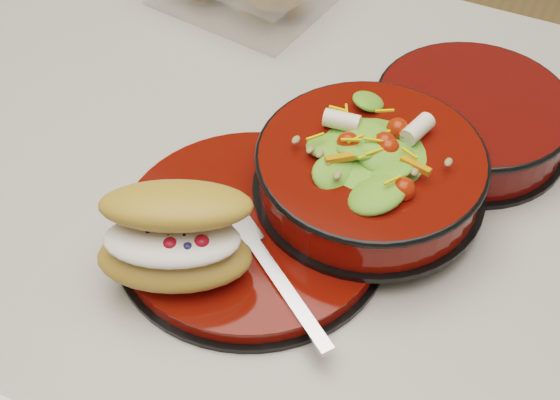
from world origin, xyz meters
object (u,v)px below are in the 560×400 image
at_px(croissant, 176,237).
at_px(island_counter, 315,389).
at_px(salad_bowl, 371,165).
at_px(fork, 274,272).
at_px(extra_bowl, 471,117).
at_px(dinner_plate, 252,229).

bearing_deg(croissant, island_counter, 45.21).
bearing_deg(croissant, salad_bowl, 28.88).
height_order(fork, extra_bowl, extra_bowl).
bearing_deg(island_counter, dinner_plate, -106.53).
relative_size(salad_bowl, extra_bowl, 1.07).
xyz_separation_m(island_counter, fork, (0.01, -0.16, 0.47)).
bearing_deg(fork, croissant, 144.63).
xyz_separation_m(island_counter, croissant, (-0.07, -0.18, 0.51)).
height_order(croissant, fork, croissant).
xyz_separation_m(salad_bowl, fork, (-0.04, -0.13, -0.03)).
bearing_deg(dinner_plate, croissant, -115.67).
height_order(dinner_plate, croissant, croissant).
height_order(island_counter, dinner_plate, dinner_plate).
bearing_deg(salad_bowl, fork, -106.38).
bearing_deg(dinner_plate, salad_bowl, 45.94).
distance_m(fork, extra_bowl, 0.29).
bearing_deg(island_counter, salad_bowl, -25.11).
relative_size(croissant, extra_bowl, 0.74).
bearing_deg(salad_bowl, dinner_plate, -134.06).
relative_size(fork, extra_bowl, 0.72).
relative_size(island_counter, salad_bowl, 5.49).
bearing_deg(croissant, dinner_plate, 39.86).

